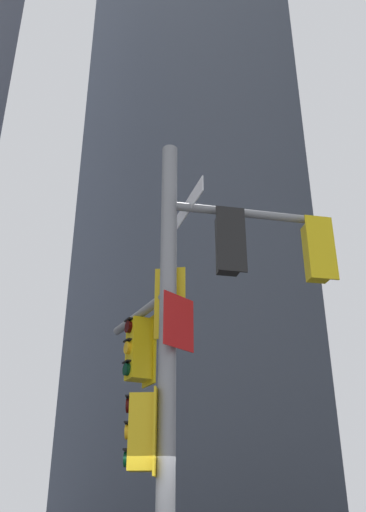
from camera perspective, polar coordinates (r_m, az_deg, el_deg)
name	(u,v)px	position (r m, az deg, el deg)	size (l,w,h in m)	color
building_mid_block	(205,181)	(41.96, 2.32, 7.96)	(14.42, 14.42, 49.70)	#4C5460
signal_pole_assembly	(189,332)	(8.22, 0.69, -8.04)	(4.00, 2.14, 7.49)	gray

